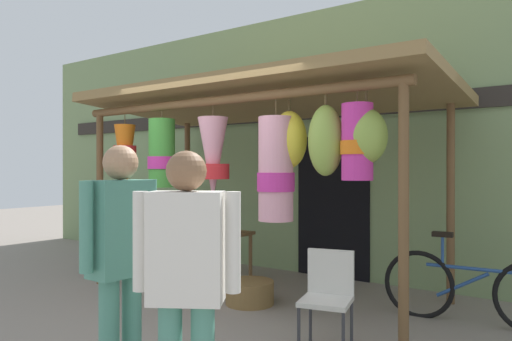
{
  "coord_description": "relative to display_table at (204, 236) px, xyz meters",
  "views": [
    {
      "loc": [
        3.36,
        -3.93,
        1.54
      ],
      "look_at": [
        -0.0,
        0.88,
        1.52
      ],
      "focal_mm": 33.27,
      "sensor_mm": 36.0,
      "label": 1
    }
  ],
  "objects": [
    {
      "name": "vendor_in_orange",
      "position": [
        2.52,
        -3.04,
        0.35
      ],
      "size": [
        0.52,
        0.39,
        1.64
      ],
      "color": "#4C8E7A",
      "rests_on": "ground_plane"
    },
    {
      "name": "display_table",
      "position": [
        0.0,
        0.0,
        0.0
      ],
      "size": [
        1.23,
        0.69,
        0.69
      ],
      "color": "brown",
      "rests_on": "ground_plane"
    },
    {
      "name": "customer_foreground",
      "position": [
        1.8,
        -2.89,
        0.39
      ],
      "size": [
        0.23,
        0.59,
        1.69
      ],
      "color": "#4C8E7A",
      "rests_on": "ground_plane"
    },
    {
      "name": "parked_bicycle",
      "position": [
        3.39,
        0.12,
        -0.26
      ],
      "size": [
        1.75,
        0.44,
        0.92
      ],
      "color": "black",
      "rests_on": "ground_plane"
    },
    {
      "name": "ground_plane",
      "position": [
        0.95,
        -1.0,
        -0.61
      ],
      "size": [
        30.0,
        30.0,
        0.0
      ],
      "primitive_type": "plane",
      "color": "gray"
    },
    {
      "name": "wicker_basket_by_table",
      "position": [
        1.17,
        -0.56,
        -0.48
      ],
      "size": [
        0.55,
        0.55,
        0.26
      ],
      "primitive_type": "cylinder",
      "color": "brown",
      "rests_on": "ground_plane"
    },
    {
      "name": "flower_heap_on_table",
      "position": [
        0.08,
        -0.07,
        0.15
      ],
      "size": [
        0.68,
        0.47,
        0.15
      ],
      "color": "#D13399",
      "rests_on": "display_table"
    },
    {
      "name": "shop_facade",
      "position": [
        0.95,
        1.33,
        1.31
      ],
      "size": [
        12.29,
        0.29,
        3.84
      ],
      "color": "#7A9360",
      "rests_on": "ground_plane"
    },
    {
      "name": "folding_chair",
      "position": [
        2.52,
        -1.32,
        -0.11
      ],
      "size": [
        0.48,
        0.48,
        0.84
      ],
      "color": "beige",
      "rests_on": "ground_plane"
    },
    {
      "name": "market_stall_canopy",
      "position": [
        1.11,
        -0.37,
        1.49
      ],
      "size": [
        4.58,
        2.2,
        2.55
      ],
      "color": "brown",
      "rests_on": "ground_plane"
    }
  ]
}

